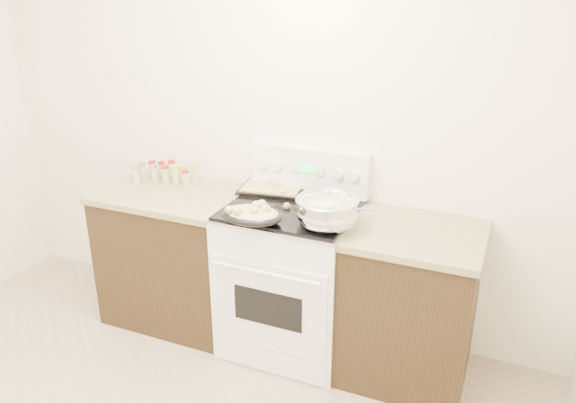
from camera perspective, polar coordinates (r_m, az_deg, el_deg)
The scene contains 10 objects.
room_shell at distance 2.11m, azimuth -24.18°, elevation 6.39°, with size 4.10×3.60×2.75m.
counter_left at distance 3.86m, azimuth -11.11°, elevation -5.33°, with size 0.93×0.67×0.92m.
counter_right at distance 3.33m, azimuth 12.25°, elevation -10.13°, with size 0.73×0.67×0.92m.
kitchen_range at distance 3.48m, azimuth 0.35°, elevation -7.50°, with size 0.78×0.73×1.22m.
mixing_bowl at distance 3.03m, azimuth 3.97°, elevation -1.05°, with size 0.41×0.41×0.20m.
roasting_pan at distance 3.07m, azimuth -3.68°, elevation -1.29°, with size 0.36×0.26×0.12m.
baking_sheet at distance 3.53m, azimuth -1.60°, elevation 1.34°, with size 0.43×0.33×0.06m.
wooden_spoon at distance 3.28m, azimuth 0.49°, elevation -0.38°, with size 0.18×0.21×0.04m.
blue_ladle at distance 3.11m, azimuth 5.69°, elevation -1.44°, with size 0.18×0.22×0.09m.
spice_jars at distance 3.84m, azimuth -12.36°, elevation 2.88°, with size 0.40×0.23×0.13m.
Camera 1 is at (1.52, -1.38, 2.20)m, focal length 35.00 mm.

